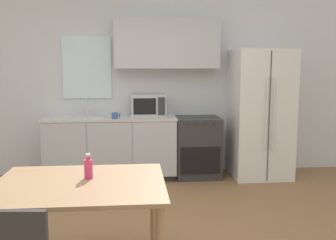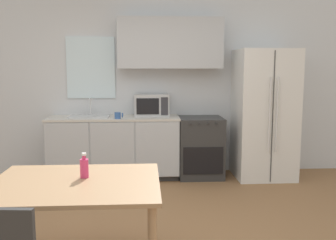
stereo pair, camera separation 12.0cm
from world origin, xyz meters
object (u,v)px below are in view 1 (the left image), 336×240
Objects in this scene: refrigerator at (260,114)px; drink_bottle at (88,168)px; dining_table at (80,194)px; oven_range at (197,147)px; microwave at (148,105)px; coffee_mug at (115,116)px.

refrigerator reaches higher than drink_bottle.
dining_table is 0.20m from drink_bottle.
refrigerator reaches higher than oven_range.
oven_range is 2.99m from dining_table.
microwave is at bearing 174.38° from refrigerator.
refrigerator is at bearing 49.29° from dining_table.
dining_table is (-1.32, -2.68, 0.23)m from oven_range.
oven_range is 2.90m from drink_bottle.
oven_range is 1.05m from refrigerator.
coffee_mug is (-1.18, -0.18, 0.50)m from oven_range.
oven_range is 0.47× the size of refrigerator.
microwave is at bearing 77.54° from dining_table.
coffee_mug is (-2.11, -0.12, 0.01)m from refrigerator.
refrigerator reaches higher than microwave.
coffee_mug is 0.62× the size of drink_bottle.
oven_range is at bearing 175.92° from refrigerator.
oven_range is 4.61× the size of drink_bottle.
microwave is 0.56m from coffee_mug.
drink_bottle is at bearing -131.12° from refrigerator.
drink_bottle is at bearing -116.24° from oven_range.
oven_range is 0.71× the size of dining_table.
coffee_mug is at bearing 87.94° from drink_bottle.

